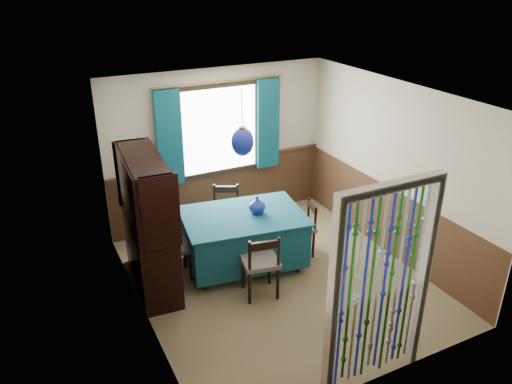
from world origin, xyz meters
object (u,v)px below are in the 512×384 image
chair_far (226,213)px  pendant_lamp (242,142)px  bowl_shelf (156,206)px  chair_near (261,263)px  vase_table (257,205)px  dining_table (243,236)px  chair_right (303,226)px  sideboard (150,243)px  vase_sideboard (146,208)px  chair_left (173,248)px

chair_far → pendant_lamp: 1.57m
pendant_lamp → bowl_shelf: (-1.22, -0.18, -0.56)m
chair_near → vase_table: size_ratio=4.09×
dining_table → chair_right: (0.90, -0.09, -0.02)m
sideboard → vase_table: (1.48, -0.13, 0.27)m
sideboard → vase_table: 1.51m
vase_table → vase_sideboard: vase_sideboard is taller
sideboard → dining_table: bearing=-0.6°
chair_right → vase_sideboard: bearing=92.7°
chair_right → vase_sideboard: (-2.12, 0.44, 0.57)m
dining_table → bowl_shelf: (-1.22, -0.18, 0.81)m
pendant_lamp → vase_sideboard: (-1.22, 0.35, -0.83)m
chair_right → dining_table: bearing=99.0°
chair_far → vase_sideboard: vase_sideboard is taller
chair_far → pendant_lamp: (-0.07, -0.76, 1.37)m
dining_table → chair_left: chair_left is taller
chair_left → sideboard: bearing=-79.9°
chair_left → vase_sideboard: bearing=-127.0°
chair_far → sideboard: 1.50m
chair_right → chair_left: bearing=97.6°
pendant_lamp → bowl_shelf: size_ratio=3.60×
chair_far → sideboard: (-1.34, -0.65, 0.16)m
chair_left → bowl_shelf: 0.90m
chair_near → chair_far: (0.18, 1.50, -0.02)m
chair_right → vase_table: vase_table is taller
chair_near → vase_table: (0.31, 0.72, 0.42)m
pendant_lamp → vase_table: 0.96m
chair_near → chair_far: chair_near is taller
dining_table → chair_left: (-0.97, 0.14, 0.00)m
chair_left → vase_table: size_ratio=3.91×
sideboard → vase_sideboard: (0.06, 0.24, 0.38)m
chair_right → bowl_shelf: (-2.12, -0.09, 0.83)m
chair_near → chair_right: 1.20m
chair_near → chair_left: bearing=145.7°
pendant_lamp → vase_sideboard: bearing=163.7°
sideboard → bowl_shelf: bearing=-73.8°
chair_right → vase_table: size_ratio=3.69×
chair_far → pendant_lamp: size_ratio=1.01×
chair_right → vase_table: (-0.70, 0.06, 0.46)m
chair_near → sideboard: (-1.17, 0.85, 0.15)m
dining_table → vase_table: 0.48m
bowl_shelf → sideboard: bearing=101.8°
chair_near → bowl_shelf: size_ratio=3.78×
chair_right → pendant_lamp: bearing=99.0°
dining_table → chair_right: chair_right is taller
dining_table → chair_far: (0.07, 0.76, 0.01)m
chair_near → chair_left: (-0.86, 0.88, -0.02)m
sideboard → bowl_shelf: 0.71m
sideboard → pendant_lamp: bearing=-0.6°
chair_right → sideboard: 2.19m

